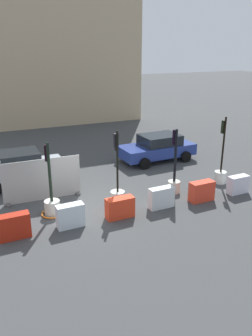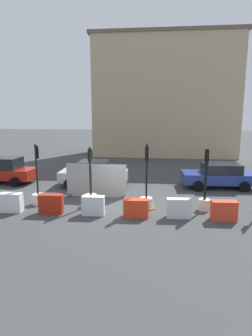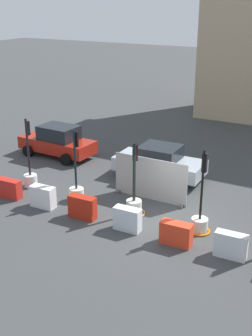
{
  "view_description": "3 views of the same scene",
  "coord_description": "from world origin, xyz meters",
  "px_view_note": "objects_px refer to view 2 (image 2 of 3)",
  "views": [
    {
      "loc": [
        -3.57,
        -12.54,
        6.39
      ],
      "look_at": [
        1.71,
        -0.35,
        1.61
      ],
      "focal_mm": 36.85,
      "sensor_mm": 36.0,
      "label": 1
    },
    {
      "loc": [
        1.9,
        -13.55,
        4.66
      ],
      "look_at": [
        0.39,
        0.04,
        1.95
      ],
      "focal_mm": 30.6,
      "sensor_mm": 36.0,
      "label": 2
    },
    {
      "loc": [
        6.0,
        -13.86,
        8.05
      ],
      "look_at": [
        -1.63,
        -0.25,
        1.96
      ],
      "focal_mm": 46.96,
      "sensor_mm": 36.0,
      "label": 3
    }
  ],
  "objects_px": {
    "construction_barrier_3": "(93,206)",
    "construction_barrier_4": "(136,208)",
    "traffic_light_2": "(91,196)",
    "construction_barrier_6": "(224,211)",
    "traffic_light_4": "(205,196)",
    "car_red_compact": "(4,170)",
    "traffic_light_1": "(38,193)",
    "construction_barrier_2": "(51,204)",
    "construction_barrier_5": "(179,208)",
    "construction_barrier_1": "(11,202)",
    "car_silver_hatchback": "(94,174)",
    "car_blue_estate": "(219,175)",
    "traffic_light_3": "(146,198)"
  },
  "relations": [
    {
      "from": "traffic_light_4",
      "to": "car_red_compact",
      "type": "distance_m",
      "value": 13.02
    },
    {
      "from": "construction_barrier_2",
      "to": "construction_barrier_1",
      "type": "bearing_deg",
      "value": -179.94
    },
    {
      "from": "traffic_light_4",
      "to": "construction_barrier_5",
      "type": "distance_m",
      "value": 1.76
    },
    {
      "from": "construction_barrier_1",
      "to": "construction_barrier_2",
      "type": "bearing_deg",
      "value": 0.06
    },
    {
      "from": "construction_barrier_2",
      "to": "construction_barrier_4",
      "type": "relative_size",
      "value": 0.99
    },
    {
      "from": "construction_barrier_1",
      "to": "car_red_compact",
      "type": "relative_size",
      "value": 0.25
    },
    {
      "from": "car_red_compact",
      "to": "construction_barrier_2",
      "type": "bearing_deg",
      "value": -45.29
    },
    {
      "from": "construction_barrier_4",
      "to": "car_red_compact",
      "type": "xyz_separation_m",
      "value": [
        -9.18,
        5.33,
        0.41
      ]
    },
    {
      "from": "construction_barrier_2",
      "to": "traffic_light_3",
      "type": "bearing_deg",
      "value": 15.35
    },
    {
      "from": "car_red_compact",
      "to": "traffic_light_3",
      "type": "bearing_deg",
      "value": -23.11
    },
    {
      "from": "construction_barrier_2",
      "to": "construction_barrier_3",
      "type": "height_order",
      "value": "construction_barrier_2"
    },
    {
      "from": "traffic_light_4",
      "to": "car_blue_estate",
      "type": "bearing_deg",
      "value": 70.96
    },
    {
      "from": "traffic_light_4",
      "to": "traffic_light_1",
      "type": "bearing_deg",
      "value": -179.8
    },
    {
      "from": "construction_barrier_1",
      "to": "construction_barrier_3",
      "type": "height_order",
      "value": "construction_barrier_1"
    },
    {
      "from": "traffic_light_1",
      "to": "traffic_light_3",
      "type": "height_order",
      "value": "traffic_light_3"
    },
    {
      "from": "car_red_compact",
      "to": "car_blue_estate",
      "type": "xyz_separation_m",
      "value": [
        13.89,
        0.34,
        -0.05
      ]
    },
    {
      "from": "traffic_light_2",
      "to": "construction_barrier_4",
      "type": "xyz_separation_m",
      "value": [
        2.36,
        -1.32,
        -0.1
      ]
    },
    {
      "from": "car_blue_estate",
      "to": "car_silver_hatchback",
      "type": "bearing_deg",
      "value": -176.1
    },
    {
      "from": "construction_barrier_1",
      "to": "construction_barrier_2",
      "type": "height_order",
      "value": "construction_barrier_2"
    },
    {
      "from": "construction_barrier_5",
      "to": "car_blue_estate",
      "type": "xyz_separation_m",
      "value": [
        2.81,
        5.55,
        0.33
      ]
    },
    {
      "from": "construction_barrier_4",
      "to": "construction_barrier_2",
      "type": "bearing_deg",
      "value": 179.38
    },
    {
      "from": "traffic_light_2",
      "to": "car_blue_estate",
      "type": "distance_m",
      "value": 8.31
    },
    {
      "from": "construction_barrier_3",
      "to": "construction_barrier_4",
      "type": "height_order",
      "value": "construction_barrier_3"
    },
    {
      "from": "construction_barrier_4",
      "to": "car_silver_hatchback",
      "type": "height_order",
      "value": "car_silver_hatchback"
    },
    {
      "from": "construction_barrier_3",
      "to": "car_silver_hatchback",
      "type": "distance_m",
      "value": 5.23
    },
    {
      "from": "car_red_compact",
      "to": "traffic_light_1",
      "type": "bearing_deg",
      "value": -44.83
    },
    {
      "from": "traffic_light_3",
      "to": "car_red_compact",
      "type": "bearing_deg",
      "value": 156.89
    },
    {
      "from": "construction_barrier_2",
      "to": "construction_barrier_5",
      "type": "relative_size",
      "value": 1.02
    },
    {
      "from": "construction_barrier_1",
      "to": "construction_barrier_2",
      "type": "distance_m",
      "value": 1.95
    },
    {
      "from": "traffic_light_1",
      "to": "construction_barrier_6",
      "type": "height_order",
      "value": "traffic_light_1"
    },
    {
      "from": "traffic_light_2",
      "to": "traffic_light_3",
      "type": "height_order",
      "value": "traffic_light_3"
    },
    {
      "from": "car_blue_estate",
      "to": "car_silver_hatchback",
      "type": "height_order",
      "value": "car_silver_hatchback"
    },
    {
      "from": "traffic_light_2",
      "to": "traffic_light_4",
      "type": "relative_size",
      "value": 1.0
    },
    {
      "from": "traffic_light_4",
      "to": "construction_barrier_6",
      "type": "bearing_deg",
      "value": -63.72
    },
    {
      "from": "traffic_light_1",
      "to": "traffic_light_2",
      "type": "height_order",
      "value": "traffic_light_1"
    },
    {
      "from": "traffic_light_1",
      "to": "traffic_light_4",
      "type": "bearing_deg",
      "value": 0.2
    },
    {
      "from": "construction_barrier_1",
      "to": "car_blue_estate",
      "type": "bearing_deg",
      "value": 27.96
    },
    {
      "from": "traffic_light_1",
      "to": "construction_barrier_4",
      "type": "relative_size",
      "value": 2.75
    },
    {
      "from": "traffic_light_2",
      "to": "construction_barrier_3",
      "type": "height_order",
      "value": "traffic_light_2"
    },
    {
      "from": "construction_barrier_3",
      "to": "construction_barrier_6",
      "type": "xyz_separation_m",
      "value": [
        5.77,
        -0.02,
        -0.01
      ]
    },
    {
      "from": "construction_barrier_2",
      "to": "car_silver_hatchback",
      "type": "height_order",
      "value": "car_silver_hatchback"
    },
    {
      "from": "traffic_light_4",
      "to": "construction_barrier_1",
      "type": "distance_m",
      "value": 9.18
    },
    {
      "from": "construction_barrier_4",
      "to": "traffic_light_3",
      "type": "bearing_deg",
      "value": 71.94
    },
    {
      "from": "construction_barrier_3",
      "to": "car_red_compact",
      "type": "distance_m",
      "value": 8.96
    },
    {
      "from": "construction_barrier_1",
      "to": "traffic_light_2",
      "type": "bearing_deg",
      "value": 19.84
    },
    {
      "from": "construction_barrier_3",
      "to": "traffic_light_2",
      "type": "bearing_deg",
      "value": 107.72
    },
    {
      "from": "traffic_light_2",
      "to": "construction_barrier_5",
      "type": "xyz_separation_m",
      "value": [
        4.26,
        -1.2,
        -0.08
      ]
    },
    {
      "from": "traffic_light_2",
      "to": "construction_barrier_6",
      "type": "xyz_separation_m",
      "value": [
        6.18,
        -1.3,
        -0.08
      ]
    },
    {
      "from": "traffic_light_3",
      "to": "construction_barrier_3",
      "type": "height_order",
      "value": "traffic_light_3"
    },
    {
      "from": "construction_barrier_3",
      "to": "construction_barrier_6",
      "type": "relative_size",
      "value": 0.93
    }
  ]
}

